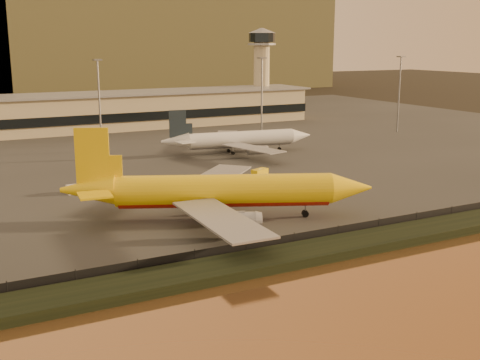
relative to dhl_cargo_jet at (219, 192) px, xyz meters
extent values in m
plane|color=black|center=(9.22, -6.05, -4.98)|extent=(900.00, 900.00, 0.00)
cube|color=black|center=(9.22, -23.05, -4.28)|extent=(320.00, 7.00, 1.40)
cube|color=#2D2D2D|center=(9.22, 88.95, -4.88)|extent=(320.00, 220.00, 0.20)
cube|color=black|center=(9.22, -19.05, -3.68)|extent=(300.00, 0.05, 2.20)
cube|color=tan|center=(9.22, 118.95, 1.22)|extent=(160.00, 22.00, 12.00)
cube|color=black|center=(9.22, 107.75, 0.22)|extent=(160.00, 0.60, 3.00)
cube|color=gray|center=(9.22, 118.95, 7.52)|extent=(164.00, 24.00, 0.60)
cylinder|color=tan|center=(79.22, 124.95, 10.22)|extent=(6.40, 6.40, 30.00)
cylinder|color=black|center=(79.22, 124.95, 26.97)|extent=(10.40, 10.40, 3.50)
cone|color=gray|center=(79.22, 124.95, 29.72)|extent=(11.20, 11.20, 2.00)
cylinder|color=gray|center=(79.22, 124.95, 24.42)|extent=(11.20, 11.20, 0.80)
cylinder|color=slate|center=(-0.78, 73.95, 7.72)|extent=(0.50, 0.50, 25.00)
cube|color=slate|center=(-0.78, 73.95, 20.42)|extent=(2.20, 2.20, 0.40)
cylinder|color=slate|center=(49.22, 71.95, 7.72)|extent=(0.50, 0.50, 25.00)
cube|color=slate|center=(49.22, 71.95, 20.42)|extent=(2.20, 2.20, 0.40)
cylinder|color=slate|center=(99.22, 65.95, 7.72)|extent=(0.50, 0.50, 25.00)
cube|color=slate|center=(99.22, 65.95, 20.42)|extent=(2.20, 2.20, 0.40)
cube|color=brown|center=(99.22, 333.95, 30.02)|extent=(220.00, 160.00, 70.00)
cylinder|color=yellow|center=(0.89, -0.39, 0.29)|extent=(35.92, 19.78, 5.33)
cylinder|color=red|center=(0.89, -0.39, -0.64)|extent=(34.51, 18.30, 4.16)
cone|color=yellow|center=(21.06, -9.30, 0.29)|extent=(8.72, 7.78, 5.33)
cone|color=yellow|center=(-20.21, 8.92, 0.69)|extent=(10.59, 8.60, 5.33)
cube|color=yellow|center=(-19.27, 8.51, 6.55)|extent=(5.33, 2.67, 9.33)
cube|color=yellow|center=(-16.18, 12.97, 1.09)|extent=(7.20, 7.19, 0.32)
cube|color=yellow|center=(-20.49, 3.22, 1.09)|extent=(5.61, 5.56, 0.32)
cube|color=gray|center=(5.69, 13.01, -0.64)|extent=(21.54, 21.22, 0.32)
cylinder|color=gray|center=(6.64, 8.81, -2.11)|extent=(6.81, 5.17, 2.93)
cube|color=gray|center=(-5.78, -12.97, -0.64)|extent=(7.90, 23.28, 0.32)
cylinder|color=gray|center=(-2.04, -10.84, -2.11)|extent=(6.81, 5.17, 2.93)
cylinder|color=black|center=(13.79, -6.09, -4.19)|extent=(1.45, 1.33, 1.17)
cylinder|color=slate|center=(13.79, -6.09, -3.58)|extent=(0.21, 0.21, 2.40)
cylinder|color=black|center=(-3.59, -1.04, -4.19)|extent=(1.45, 1.33, 1.17)
cylinder|color=slate|center=(-3.59, -1.04, -3.58)|extent=(0.21, 0.21, 2.40)
cylinder|color=black|center=(-1.66, 3.35, -4.19)|extent=(1.45, 1.33, 1.17)
cylinder|color=slate|center=(-1.66, 3.35, -3.58)|extent=(0.21, 0.21, 2.40)
cylinder|color=white|center=(33.06, 54.63, -0.83)|extent=(30.18, 8.41, 4.15)
cylinder|color=gray|center=(33.06, 54.63, -1.56)|extent=(29.23, 7.38, 3.24)
cone|color=white|center=(50.73, 52.06, -0.83)|extent=(6.35, 4.94, 4.15)
cone|color=white|center=(14.58, 57.32, -0.52)|extent=(7.99, 5.18, 4.15)
cube|color=#1B2631|center=(15.40, 57.20, 4.05)|extent=(4.57, 0.99, 7.27)
cube|color=white|center=(16.82, 61.19, -0.21)|extent=(5.47, 5.37, 0.25)
cube|color=white|center=(15.62, 52.97, -0.21)|extent=(4.76, 4.59, 0.25)
cube|color=gray|center=(33.88, 66.05, -1.56)|extent=(14.44, 19.07, 0.25)
cylinder|color=gray|center=(35.53, 62.98, -2.70)|extent=(5.26, 2.98, 2.28)
cube|color=gray|center=(30.60, 43.45, -1.56)|extent=(10.08, 19.53, 0.25)
cylinder|color=gray|center=(33.06, 45.93, -2.70)|extent=(5.26, 2.98, 2.28)
cylinder|color=black|center=(44.36, 52.99, -4.32)|extent=(1.01, 0.85, 0.91)
cylinder|color=slate|center=(44.36, 52.99, -3.84)|extent=(0.22, 0.22, 1.87)
cylinder|color=black|center=(29.71, 53.23, -4.32)|extent=(1.01, 0.85, 0.91)
cylinder|color=slate|center=(29.71, 53.23, -3.84)|extent=(0.22, 0.22, 1.87)
cylinder|color=black|center=(30.25, 56.93, -4.32)|extent=(1.01, 0.85, 0.91)
cylinder|color=slate|center=(30.25, 56.93, -3.84)|extent=(0.22, 0.22, 1.87)
cube|color=yellow|center=(22.40, 25.39, -3.85)|extent=(4.53, 3.33, 1.86)
cube|color=white|center=(-17.69, 29.46, -3.87)|extent=(4.19, 2.27, 1.80)
camera|label=1|loc=(-43.02, -90.33, 24.88)|focal=45.00mm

